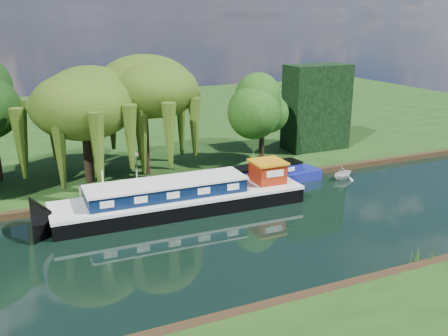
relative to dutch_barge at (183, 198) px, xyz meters
name	(u,v)px	position (x,y,z in m)	size (l,w,h in m)	color
ground	(176,245)	(-2.26, -5.00, -0.90)	(120.00, 120.00, 0.00)	black
far_bank	(82,127)	(-2.26, 29.00, -0.67)	(120.00, 52.00, 0.45)	#15340E
dutch_barge	(183,198)	(0.00, 0.00, 0.00)	(17.25, 4.24, 3.62)	black
narrowboat	(251,180)	(6.37, 2.30, -0.26)	(12.45, 2.88, 1.80)	navy
white_cruiser	(343,179)	(14.23, 1.12, -0.90)	(1.91, 2.22, 1.17)	silver
willow_left	(84,105)	(-4.95, 7.48, 5.56)	(6.90, 6.90, 8.27)	black
willow_right	(143,97)	(-0.42, 7.70, 5.79)	(7.02, 7.02, 8.55)	black
tree_far_right	(262,109)	(9.93, 7.19, 4.15)	(4.07, 4.07, 6.66)	black
conifer_hedge	(316,107)	(16.74, 9.00, 3.55)	(6.00, 3.00, 8.00)	black
lamppost	(136,159)	(-1.76, 5.50, 1.52)	(0.36, 0.36, 2.56)	silver
mooring_posts	(131,187)	(-2.76, 3.40, 0.05)	(19.16, 0.16, 1.00)	silver
reeds_near	(355,271)	(4.62, -12.57, -0.35)	(33.70, 1.50, 1.10)	#1A4813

